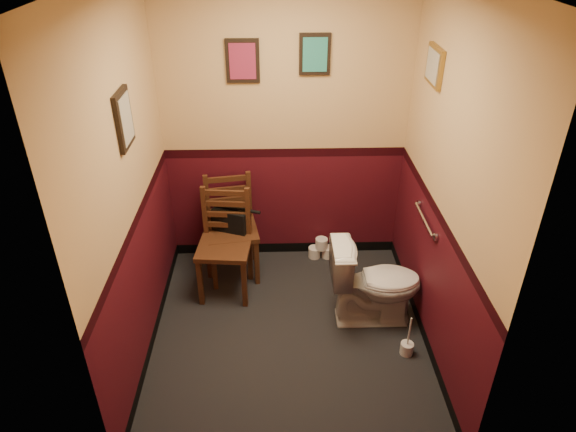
{
  "coord_description": "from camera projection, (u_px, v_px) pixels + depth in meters",
  "views": [
    {
      "loc": [
        -0.1,
        -3.14,
        3.03
      ],
      "look_at": [
        0.0,
        0.25,
        1.0
      ],
      "focal_mm": 32.0,
      "sensor_mm": 36.0,
      "label": 1
    }
  ],
  "objects": [
    {
      "name": "framed_print_right",
      "position": [
        434.0,
        66.0,
        3.74
      ],
      "size": [
        0.04,
        0.34,
        0.28
      ],
      "color": "olive",
      "rests_on": "wall_right"
    },
    {
      "name": "wall_right",
      "position": [
        446.0,
        189.0,
        3.59
      ],
      "size": [
        0.0,
        2.4,
        2.7
      ],
      "primitive_type": "cube",
      "rotation": [
        1.57,
        0.0,
        -1.57
      ],
      "color": "#410C15",
      "rests_on": "ground"
    },
    {
      "name": "chair_right",
      "position": [
        231.0,
        228.0,
        4.76
      ],
      "size": [
        0.53,
        0.53,
        0.97
      ],
      "rotation": [
        0.0,
        0.0,
        0.17
      ],
      "color": "#472615",
      "rests_on": "floor"
    },
    {
      "name": "grab_bar",
      "position": [
        425.0,
        219.0,
        4.0
      ],
      "size": [
        0.05,
        0.56,
        0.06
      ],
      "color": "silver",
      "rests_on": "wall_right"
    },
    {
      "name": "framed_print_back_b",
      "position": [
        315.0,
        54.0,
        4.24
      ],
      "size": [
        0.26,
        0.04,
        0.34
      ],
      "color": "black",
      "rests_on": "wall_back"
    },
    {
      "name": "wall_left",
      "position": [
        130.0,
        194.0,
        3.53
      ],
      "size": [
        0.0,
        2.4,
        2.7
      ],
      "primitive_type": "cube",
      "rotation": [
        1.57,
        0.0,
        1.57
      ],
      "color": "#410C15",
      "rests_on": "ground"
    },
    {
      "name": "chair_left",
      "position": [
        225.0,
        244.0,
        4.53
      ],
      "size": [
        0.49,
        0.49,
        0.97
      ],
      "rotation": [
        0.0,
        0.0,
        -0.09
      ],
      "color": "#472615",
      "rests_on": "floor"
    },
    {
      "name": "framed_print_back_a",
      "position": [
        243.0,
        61.0,
        4.25
      ],
      "size": [
        0.28,
        0.04,
        0.36
      ],
      "color": "black",
      "rests_on": "wall_back"
    },
    {
      "name": "wall_back",
      "position": [
        285.0,
        128.0,
        4.59
      ],
      "size": [
        2.2,
        0.0,
        2.7
      ],
      "primitive_type": "cube",
      "rotation": [
        1.57,
        0.0,
        0.0
      ],
      "color": "#410C15",
      "rests_on": "ground"
    },
    {
      "name": "handbag",
      "position": [
        231.0,
        219.0,
        4.66
      ],
      "size": [
        0.36,
        0.27,
        0.24
      ],
      "rotation": [
        0.0,
        0.0,
        -0.36
      ],
      "color": "black",
      "rests_on": "chair_right"
    },
    {
      "name": "tp_stack",
      "position": [
        321.0,
        249.0,
        5.16
      ],
      "size": [
        0.25,
        0.13,
        0.22
      ],
      "color": "silver",
      "rests_on": "floor"
    },
    {
      "name": "wall_front",
      "position": [
        297.0,
        306.0,
        2.53
      ],
      "size": [
        2.2,
        0.0,
        2.7
      ],
      "primitive_type": "cube",
      "rotation": [
        -1.57,
        0.0,
        0.0
      ],
      "color": "#410C15",
      "rests_on": "ground"
    },
    {
      "name": "floor",
      "position": [
        289.0,
        335.0,
        4.25
      ],
      "size": [
        2.2,
        2.4,
        0.0
      ],
      "primitive_type": "cube",
      "color": "black",
      "rests_on": "ground"
    },
    {
      "name": "framed_print_left",
      "position": [
        124.0,
        119.0,
        3.36
      ],
      "size": [
        0.04,
        0.3,
        0.38
      ],
      "color": "black",
      "rests_on": "wall_left"
    },
    {
      "name": "toilet_brush",
      "position": [
        407.0,
        348.0,
        4.05
      ],
      "size": [
        0.1,
        0.1,
        0.37
      ],
      "color": "silver",
      "rests_on": "floor"
    },
    {
      "name": "toilet",
      "position": [
        375.0,
        283.0,
        4.24
      ],
      "size": [
        0.76,
        0.43,
        0.75
      ],
      "primitive_type": "imported",
      "rotation": [
        0.0,
        0.0,
        1.57
      ],
      "color": "white",
      "rests_on": "floor"
    }
  ]
}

